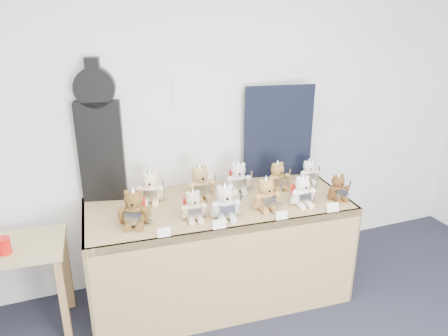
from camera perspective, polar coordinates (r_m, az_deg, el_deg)
name	(u,v)px	position (r m, az deg, el deg)	size (l,w,h in m)	color
room_shell	(186,95)	(3.48, -5.00, 9.52)	(6.00, 6.00, 6.00)	silver
display_table	(221,228)	(3.35, -0.39, -7.82)	(2.04, 0.96, 0.83)	olive
side_table	(1,263)	(3.42, -27.10, -10.99)	(0.89, 0.55, 0.71)	#967E50
guitar_case	(99,133)	(3.34, -15.95, 4.36)	(0.34, 0.17, 1.07)	black
navy_board	(279,132)	(3.73, 7.14, 4.68)	(0.60, 0.02, 0.80)	black
red_cup	(4,246)	(3.24, -26.78, -9.07)	(0.08, 0.08, 0.11)	red
teddy_front_far_left	(134,209)	(3.03, -11.67, -5.28)	(0.24, 0.23, 0.30)	brown
teddy_front_left	(193,206)	(3.06, -4.04, -5.01)	(0.20, 0.17, 0.25)	#C9B48D
teddy_front_centre	(225,203)	(3.06, 0.13, -4.59)	(0.24, 0.20, 0.29)	beige
teddy_front_right	(266,195)	(3.20, 5.50, -3.56)	(0.22, 0.18, 0.28)	#A3773E
teddy_front_far_right	(302,192)	(3.32, 10.14, -3.05)	(0.21, 0.18, 0.26)	white
teddy_front_end	(338,188)	(3.47, 14.66, -2.55)	(0.19, 0.15, 0.23)	brown
teddy_back_left	(150,188)	(3.35, -9.60, -2.61)	(0.23, 0.21, 0.28)	beige
teddy_back_centre_left	(200,183)	(3.38, -3.13, -2.02)	(0.24, 0.20, 0.30)	tan
teddy_back_centre_right	(238,178)	(3.50, 1.89, -1.31)	(0.22, 0.21, 0.27)	silver
teddy_back_right	(278,177)	(3.57, 7.02, -1.13)	(0.21, 0.17, 0.26)	olive
teddy_back_end	(309,172)	(3.74, 10.99, -0.55)	(0.18, 0.16, 0.22)	silver
entry_card_a	(164,232)	(2.88, -7.85, -8.33)	(0.09, 0.00, 0.06)	silver
entry_card_b	(219,224)	(2.95, -0.64, -7.36)	(0.09, 0.00, 0.06)	silver
entry_card_c	(282,215)	(3.10, 7.54, -6.15)	(0.09, 0.00, 0.06)	silver
entry_card_d	(333,207)	(3.27, 14.03, -5.02)	(0.10, 0.00, 0.07)	silver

